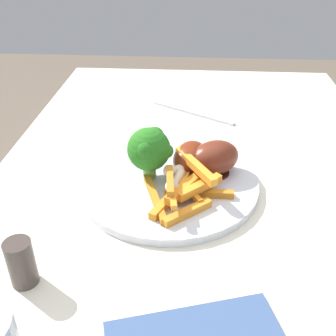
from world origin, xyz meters
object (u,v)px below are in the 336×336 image
at_px(fork, 193,112).
at_px(pepper_shaker, 21,263).
at_px(broccoli_floret_front, 150,148).
at_px(dining_table, 196,228).
at_px(chicken_drumstick_near, 189,160).
at_px(dinner_plate, 168,183).
at_px(carrot_fries_pile, 184,188).
at_px(chicken_drumstick_far, 212,159).

relative_size(fork, pepper_shaker, 3.35).
distance_m(broccoli_floret_front, pepper_shaker, 0.24).
bearing_deg(dining_table, pepper_shaker, -37.04).
bearing_deg(chicken_drumstick_near, fork, 179.48).
bearing_deg(fork, dinner_plate, -65.98).
distance_m(dinner_plate, carrot_fries_pile, 0.05).
height_order(dining_table, broccoli_floret_front, broccoli_floret_front).
distance_m(dining_table, carrot_fries_pile, 0.19).
bearing_deg(dining_table, chicken_drumstick_near, -24.15).
distance_m(carrot_fries_pile, fork, 0.31).
bearing_deg(pepper_shaker, broccoli_floret_front, 150.01).
bearing_deg(broccoli_floret_front, pepper_shaker, -29.99).
xyz_separation_m(dining_table, pepper_shaker, (0.25, -0.19, 0.16)).
distance_m(dinner_plate, chicken_drumstick_near, 0.05).
distance_m(fork, pepper_shaker, 0.50).
xyz_separation_m(dining_table, chicken_drumstick_far, (0.03, 0.02, 0.17)).
distance_m(chicken_drumstick_near, fork, 0.25).
bearing_deg(chicken_drumstick_far, chicken_drumstick_near, -89.13).
relative_size(broccoli_floret_front, chicken_drumstick_near, 0.63).
relative_size(dinner_plate, fork, 1.41).
height_order(broccoli_floret_front, pepper_shaker, broccoli_floret_front).
distance_m(dinner_plate, pepper_shaker, 0.25).
height_order(broccoli_floret_front, carrot_fries_pile, broccoli_floret_front).
height_order(chicken_drumstick_near, fork, chicken_drumstick_near).
xyz_separation_m(carrot_fries_pile, fork, (-0.31, 0.01, -0.02)).
height_order(dinner_plate, chicken_drumstick_far, chicken_drumstick_far).
relative_size(dinner_plate, pepper_shaker, 4.73).
distance_m(dining_table, dinner_plate, 0.15).
bearing_deg(fork, pepper_shaker, -79.97).
height_order(dinner_plate, pepper_shaker, pepper_shaker).
bearing_deg(dining_table, broccoli_floret_front, -56.53).
bearing_deg(carrot_fries_pile, dinner_plate, -150.00).
xyz_separation_m(dining_table, fork, (-0.21, -0.01, 0.13)).
bearing_deg(pepper_shaker, carrot_fries_pile, 132.33).
bearing_deg(carrot_fries_pile, pepper_shaker, -47.67).
xyz_separation_m(broccoli_floret_front, fork, (-0.26, 0.06, -0.06)).
bearing_deg(carrot_fries_pile, dining_table, 167.74).
distance_m(broccoli_floret_front, chicken_drumstick_far, 0.10).
bearing_deg(pepper_shaker, dinner_plate, 143.66).
bearing_deg(chicken_drumstick_near, dining_table, 155.85).
xyz_separation_m(chicken_drumstick_near, fork, (-0.24, 0.00, -0.03)).
distance_m(broccoli_floret_front, fork, 0.27).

